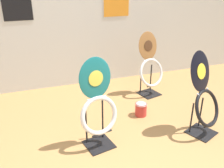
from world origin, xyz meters
The scene contains 5 objects.
wall_back centered at (0.00, 2.30, 1.30)m, with size 8.00×0.07×2.60m.
toilet_seat_display_jazz_black centered at (1.05, 0.44, 0.44)m, with size 0.49×0.45×0.94m.
toilet_seat_display_woodgrain centered at (0.96, 1.53, 0.42)m, with size 0.45×0.35×0.93m.
toilet_seat_display_teal_sax centered at (-0.11, 0.59, 0.46)m, with size 0.43×0.33×0.97m.
paint_can centered at (0.58, 1.00, 0.09)m, with size 0.15×0.15×0.17m.
Camera 1 is at (-0.70, -1.51, 1.68)m, focal length 40.00 mm.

